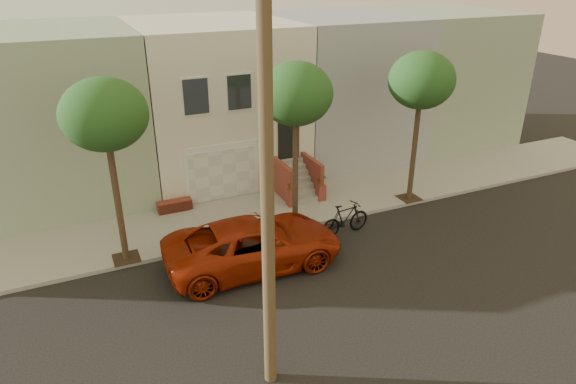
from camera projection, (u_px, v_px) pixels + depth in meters
name	position (u px, v px, depth m)	size (l,w,h in m)	color
ground	(318.00, 283.00, 16.56)	(90.00, 90.00, 0.00)	black
sidewalk	(258.00, 213.00, 20.97)	(40.00, 3.70, 0.15)	gray
house_row	(212.00, 97.00, 24.33)	(33.10, 11.70, 7.00)	beige
tree_left	(104.00, 116.00, 15.56)	(2.70, 2.57, 6.30)	#2D2116
tree_mid	(296.00, 95.00, 18.00)	(2.70, 2.57, 6.30)	#2D2116
tree_right	(422.00, 81.00, 20.06)	(2.70, 2.57, 6.30)	#2D2116
pickup_truck	(254.00, 244.00, 17.21)	(2.80, 6.07, 1.69)	#9A2109
motorcycle	(345.00, 219.00, 19.25)	(0.61, 2.17, 1.30)	black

